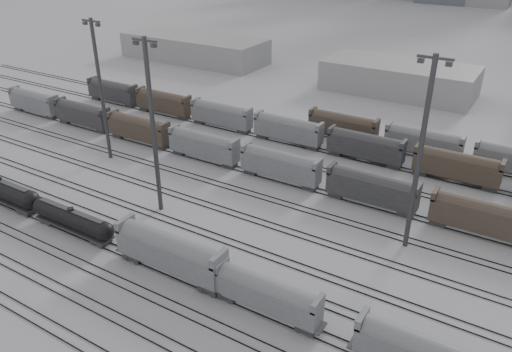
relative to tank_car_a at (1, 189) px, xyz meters
The scene contains 14 objects.
ground 27.54m from the tank_car_a, ahead, with size 900.00×900.00×0.00m, color #AAAAAF.
tracks 32.08m from the tank_car_a, 31.05° to the left, with size 220.00×71.50×0.16m.
tank_car_a is the anchor object (origin of this frame).
tank_car_b 17.17m from the tank_car_a, ahead, with size 16.34×2.72×4.04m.
hopper_car_a 36.14m from the tank_car_a, ahead, with size 16.33×3.24×5.84m.
hopper_car_b 50.69m from the tank_car_a, ahead, with size 13.55×2.69×4.85m.
light_mast_b 25.09m from the tank_car_a, 85.33° to the left, with size 4.30×0.69×26.89m.
light_mast_c 29.21m from the tank_car_a, 27.03° to the left, with size 4.43×0.71×27.72m.
light_mast_d 65.90m from the tank_car_a, 20.39° to the left, with size 4.44×0.71×27.76m.
bg_string_near 47.06m from the tank_car_a, 41.21° to the left, with size 151.00×3.00×5.60m.
bg_string_mid 65.35m from the tank_car_a, 45.99° to the left, with size 151.00×3.00×5.60m.
bg_string_far 83.56m from the tank_car_a, 41.17° to the left, with size 66.00×3.00×5.60m.
warehouse_left 99.50m from the tank_car_a, 109.13° to the left, with size 50.00×18.00×8.00m, color gray.
warehouse_mid 101.18m from the tank_car_a, 68.30° to the left, with size 40.00×18.00×8.00m, color gray.
Camera 1 is at (46.00, -38.72, 41.65)m, focal length 35.00 mm.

